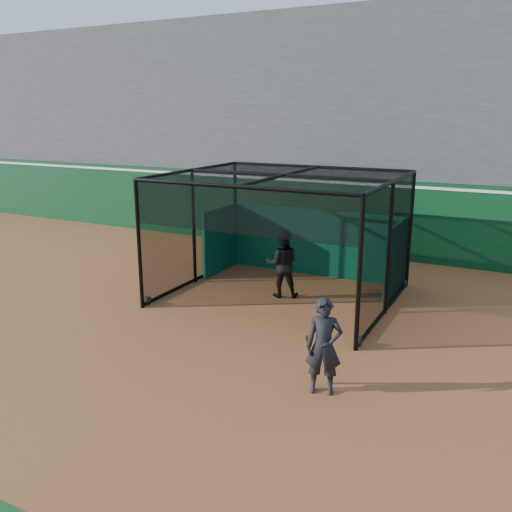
% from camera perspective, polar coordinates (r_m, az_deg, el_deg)
% --- Properties ---
extents(ground, '(120.00, 120.00, 0.00)m').
position_cam_1_polar(ground, '(11.29, -6.61, -8.97)').
color(ground, '#96542B').
rests_on(ground, ground).
extents(outfield_wall, '(50.00, 0.50, 2.50)m').
position_cam_1_polar(outfield_wall, '(18.30, 8.17, 4.47)').
color(outfield_wall, '#0A3C1A').
rests_on(outfield_wall, ground).
extents(grandstand, '(50.00, 7.85, 8.95)m').
position_cam_1_polar(grandstand, '(21.61, 11.89, 14.39)').
color(grandstand, '#4C4C4F').
rests_on(grandstand, ground).
extents(batting_cage, '(5.38, 4.70, 3.08)m').
position_cam_1_polar(batting_cage, '(13.50, 2.87, 1.97)').
color(batting_cage, black).
rests_on(batting_cage, ground).
extents(batter, '(1.03, 0.93, 1.72)m').
position_cam_1_polar(batter, '(13.65, 2.79, -0.81)').
color(batter, black).
rests_on(batter, ground).
extents(on_deck_player, '(0.69, 0.56, 1.65)m').
position_cam_1_polar(on_deck_player, '(9.09, 7.14, -9.44)').
color(on_deck_player, black).
rests_on(on_deck_player, ground).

